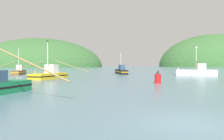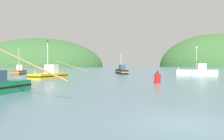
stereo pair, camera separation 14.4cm
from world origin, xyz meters
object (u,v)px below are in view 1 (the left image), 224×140
object	(u,v)px
fishing_boat_yellow	(50,75)
fishing_boat_black	(121,71)
fishing_boat_brown	(19,72)
channel_buoy	(158,78)
fishing_boat_white	(197,72)

from	to	relation	value
fishing_boat_yellow	fishing_boat_black	xyz separation A→B (m)	(14.33, 17.90, 0.05)
fishing_boat_brown	fishing_boat_black	xyz separation A→B (m)	(24.62, 0.75, 0.05)
fishing_boat_brown	channel_buoy	size ratio (longest dim) A/B	6.78
fishing_boat_brown	fishing_boat_black	distance (m)	24.64
fishing_boat_black	fishing_boat_brown	bearing A→B (deg)	89.43
fishing_boat_brown	fishing_boat_black	size ratio (longest dim) A/B	1.07
fishing_boat_white	fishing_boat_yellow	bearing A→B (deg)	41.87
fishing_boat_white	fishing_boat_black	distance (m)	18.19
fishing_boat_white	channel_buoy	xyz separation A→B (m)	(-13.77, -17.59, -0.12)
fishing_boat_white	fishing_boat_brown	xyz separation A→B (m)	(-39.20, 10.14, -0.14)
fishing_boat_yellow	channel_buoy	size ratio (longest dim) A/B	7.93
fishing_boat_yellow	channel_buoy	world-z (taller)	fishing_boat_yellow
fishing_boat_yellow	fishing_boat_brown	bearing A→B (deg)	-123.54
fishing_boat_yellow	fishing_boat_black	world-z (taller)	fishing_boat_yellow
fishing_boat_white	channel_buoy	distance (m)	22.34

